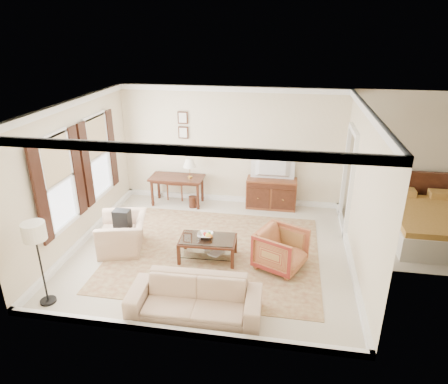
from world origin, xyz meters
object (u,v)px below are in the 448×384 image
(writing_desk, at_px, (177,181))
(coffee_table, at_px, (208,243))
(tv, at_px, (273,160))
(club_armchair, at_px, (122,228))
(striped_armchair, at_px, (281,248))
(sideboard, at_px, (271,193))
(sofa, at_px, (195,293))

(writing_desk, relative_size, coffee_table, 1.20)
(tv, relative_size, coffee_table, 0.92)
(writing_desk, height_order, club_armchair, club_armchair)
(writing_desk, relative_size, striped_armchair, 1.59)
(striped_armchair, bearing_deg, sideboard, 31.82)
(club_armchair, distance_m, sofa, 2.56)
(writing_desk, distance_m, sofa, 4.30)
(sideboard, height_order, striped_armchair, striped_armchair)
(writing_desk, relative_size, tv, 1.32)
(sideboard, height_order, tv, tv)
(sofa, bearing_deg, club_armchair, 136.11)
(sideboard, height_order, sofa, sofa)
(tv, xyz_separation_m, striped_armchair, (0.33, -2.63, -0.83))
(coffee_table, bearing_deg, writing_desk, 117.86)
(sofa, bearing_deg, writing_desk, 107.75)
(tv, height_order, sofa, tv)
(tv, distance_m, coffee_table, 2.93)
(striped_armchair, bearing_deg, tv, 31.88)
(sideboard, bearing_deg, coffee_table, -112.17)
(club_armchair, relative_size, sofa, 0.51)
(writing_desk, height_order, sideboard, sideboard)
(coffee_table, height_order, club_armchair, club_armchair)
(tv, bearing_deg, coffee_table, 67.67)
(striped_armchair, bearing_deg, club_armchair, 111.79)
(club_armchair, bearing_deg, tv, 116.17)
(striped_armchair, xyz_separation_m, sofa, (-1.26, -1.57, -0.02))
(striped_armchair, relative_size, sofa, 0.41)
(sideboard, xyz_separation_m, striped_armchair, (0.33, -2.65, 0.04))
(coffee_table, relative_size, club_armchair, 1.05)
(writing_desk, height_order, tv, tv)
(writing_desk, relative_size, club_armchair, 1.26)
(sideboard, distance_m, club_armchair, 3.76)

